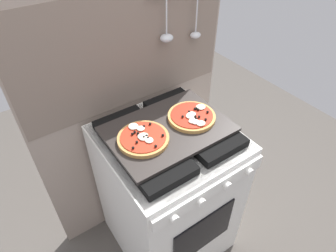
% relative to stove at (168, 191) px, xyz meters
% --- Properties ---
extents(ground_plane, '(4.00, 4.00, 0.00)m').
position_rel_stove_xyz_m(ground_plane, '(0.00, 0.00, -0.45)').
color(ground_plane, '#4C4742').
extents(kitchen_backsplash, '(1.10, 0.09, 1.55)m').
position_rel_stove_xyz_m(kitchen_backsplash, '(0.00, 0.34, 0.34)').
color(kitchen_backsplash, gray).
rests_on(kitchen_backsplash, ground_plane).
extents(stove, '(0.60, 0.64, 0.90)m').
position_rel_stove_xyz_m(stove, '(0.00, 0.00, 0.00)').
color(stove, white).
rests_on(stove, ground_plane).
extents(baking_tray, '(0.54, 0.38, 0.02)m').
position_rel_stove_xyz_m(baking_tray, '(0.00, 0.00, 0.46)').
color(baking_tray, '#2D2826').
rests_on(baking_tray, stove).
extents(pizza_left, '(0.22, 0.22, 0.03)m').
position_rel_stove_xyz_m(pizza_left, '(-0.13, -0.00, 0.48)').
color(pizza_left, '#C18947').
rests_on(pizza_left, baking_tray).
extents(pizza_right, '(0.22, 0.22, 0.03)m').
position_rel_stove_xyz_m(pizza_right, '(0.13, -0.01, 0.48)').
color(pizza_right, tan).
rests_on(pizza_right, baking_tray).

